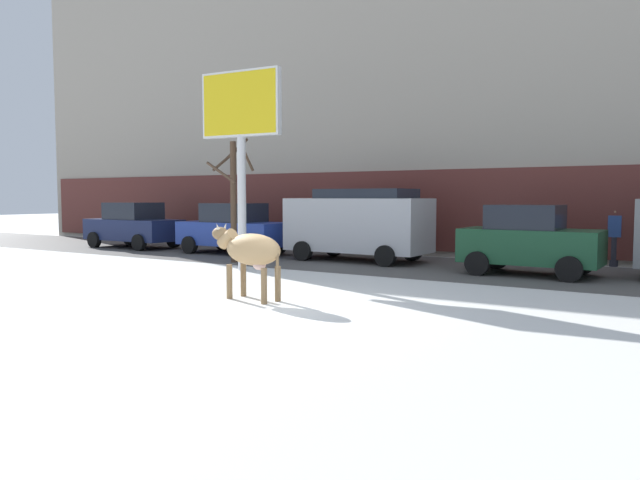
{
  "coord_description": "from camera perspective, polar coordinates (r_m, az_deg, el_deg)",
  "views": [
    {
      "loc": [
        6.78,
        -8.89,
        2.07
      ],
      "look_at": [
        -0.33,
        2.48,
        1.1
      ],
      "focal_mm": 33.54,
      "sensor_mm": 36.0,
      "label": 1
    }
  ],
  "objects": [
    {
      "name": "pedestrian_by_cars",
      "position": [
        25.68,
        -8.13,
        1.45
      ],
      "size": [
        0.36,
        0.24,
        1.73
      ],
      "color": "#282833",
      "rests_on": "ground"
    },
    {
      "name": "bare_tree_left_lot",
      "position": [
        18.97,
        -8.28,
        4.45
      ],
      "size": [
        1.24,
        1.27,
        4.16
      ],
      "color": "#4C3828",
      "rests_on": "ground"
    },
    {
      "name": "pedestrian_near_billboard",
      "position": [
        19.73,
        26.29,
        0.25
      ],
      "size": [
        0.36,
        0.24,
        1.73
      ],
      "color": "#282833",
      "rests_on": "ground"
    },
    {
      "name": "cow_tan",
      "position": [
        12.06,
        -6.65,
        -1.02
      ],
      "size": [
        1.93,
        0.76,
        1.54
      ],
      "color": "tan",
      "rests_on": "ground"
    },
    {
      "name": "billboard",
      "position": [
        17.09,
        -7.57,
        11.65
      ],
      "size": [
        2.53,
        0.4,
        5.56
      ],
      "color": "silver",
      "rests_on": "ground"
    },
    {
      "name": "road_strip",
      "position": [
        18.1,
        9.83,
        -2.47
      ],
      "size": [
        60.0,
        5.6,
        0.01
      ],
      "primitive_type": "cube",
      "color": "#514F4C",
      "rests_on": "ground"
    },
    {
      "name": "ground_plane",
      "position": [
        11.37,
        -5.26,
        -6.37
      ],
      "size": [
        120.0,
        120.0,
        0.0
      ],
      "primitive_type": "plane",
      "color": "white"
    },
    {
      "name": "car_navy_sedan",
      "position": [
        25.44,
        -17.36,
        1.34
      ],
      "size": [
        4.24,
        2.05,
        1.84
      ],
      "color": "#19234C",
      "rests_on": "ground"
    },
    {
      "name": "car_darkgreen_hatchback",
      "position": [
        16.72,
        19.33,
        -0.02
      ],
      "size": [
        3.54,
        1.98,
        1.86
      ],
      "color": "#194C2D",
      "rests_on": "ground"
    },
    {
      "name": "building_facade",
      "position": [
        24.0,
        15.58,
        14.59
      ],
      "size": [
        44.0,
        6.1,
        13.0
      ],
      "color": "#A39989",
      "rests_on": "ground"
    },
    {
      "name": "car_blue_sedan",
      "position": [
        21.9,
        -8.22,
        1.06
      ],
      "size": [
        4.24,
        2.05,
        1.84
      ],
      "color": "#233D9E",
      "rests_on": "ground"
    },
    {
      "name": "car_silver_van",
      "position": [
        19.27,
        3.67,
        1.67
      ],
      "size": [
        4.64,
        2.2,
        2.32
      ],
      "color": "#B7BABF",
      "rests_on": "ground"
    }
  ]
}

